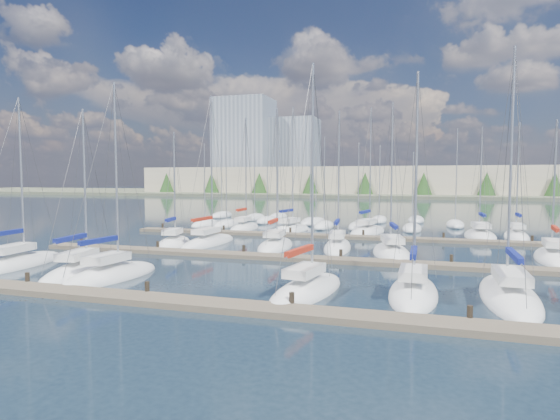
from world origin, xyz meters
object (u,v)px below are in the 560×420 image
(sailboat_o, at_px, (290,230))
(sailboat_e, at_px, (413,293))
(sailboat_r, at_px, (517,236))
(sailboat_i, at_px, (209,242))
(sailboat_h, at_px, (174,243))
(sailboat_b, at_px, (81,271))
(sailboat_d, at_px, (307,290))
(sailboat_j, at_px, (276,246))
(sailboat_p, at_px, (368,231))
(sailboat_a, at_px, (17,264))
(sailboat_l, at_px, (392,253))
(sailboat_k, at_px, (337,247))
(sailboat_f, at_px, (509,296))
(sailboat_n, at_px, (244,228))
(sailboat_c, at_px, (111,275))
(sailboat_q, at_px, (480,236))
(sailboat_m, at_px, (553,257))

(sailboat_o, distance_m, sailboat_e, 30.73)
(sailboat_r, height_order, sailboat_i, sailboat_i)
(sailboat_h, bearing_deg, sailboat_b, -99.07)
(sailboat_e, xyz_separation_m, sailboat_d, (-5.59, -1.15, 0.00))
(sailboat_j, xyz_separation_m, sailboat_p, (6.70, 13.79, 0.00))
(sailboat_a, bearing_deg, sailboat_d, -9.22)
(sailboat_o, xyz_separation_m, sailboat_e, (14.55, -27.06, -0.01))
(sailboat_p, bearing_deg, sailboat_l, -65.70)
(sailboat_k, bearing_deg, sailboat_f, -57.13)
(sailboat_j, xyz_separation_m, sailboat_h, (-9.60, -1.41, -0.00))
(sailboat_d, relative_size, sailboat_n, 0.93)
(sailboat_o, relative_size, sailboat_c, 1.17)
(sailboat_c, bearing_deg, sailboat_h, 110.03)
(sailboat_o, xyz_separation_m, sailboat_a, (-12.86, -26.66, -0.01))
(sailboat_r, xyz_separation_m, sailboat_i, (-28.98, -13.49, -0.00))
(sailboat_q, bearing_deg, sailboat_f, -94.92)
(sailboat_h, bearing_deg, sailboat_p, 30.52)
(sailboat_o, distance_m, sailboat_r, 24.43)
(sailboat_c, xyz_separation_m, sailboat_n, (-2.01, 28.17, 0.02))
(sailboat_o, bearing_deg, sailboat_f, -43.45)
(sailboat_d, distance_m, sailboat_h, 21.56)
(sailboat_o, distance_m, sailboat_n, 5.88)
(sailboat_d, xyz_separation_m, sailboat_i, (-13.54, 15.73, 0.00))
(sailboat_r, relative_size, sailboat_n, 0.90)
(sailboat_e, xyz_separation_m, sailboat_f, (4.81, 0.82, -0.01))
(sailboat_a, relative_size, sailboat_i, 0.86)
(sailboat_q, height_order, sailboat_i, sailboat_i)
(sailboat_j, distance_m, sailboat_p, 15.33)
(sailboat_a, bearing_deg, sailboat_f, -4.40)
(sailboat_m, height_order, sailboat_l, sailboat_l)
(sailboat_b, bearing_deg, sailboat_n, 80.08)
(sailboat_e, xyz_separation_m, sailboat_q, (6.26, 27.62, -0.01))
(sailboat_b, bearing_deg, sailboat_h, 84.96)
(sailboat_h, xyz_separation_m, sailboat_p, (16.30, 15.19, 0.00))
(sailboat_j, height_order, sailboat_i, sailboat_i)
(sailboat_q, xyz_separation_m, sailboat_r, (3.59, 0.44, 0.02))
(sailboat_k, bearing_deg, sailboat_p, 78.71)
(sailboat_e, xyz_separation_m, sailboat_n, (-20.42, 27.23, 0.01))
(sailboat_b, xyz_separation_m, sailboat_c, (2.72, -0.51, 0.01))
(sailboat_n, relative_size, sailboat_l, 1.08)
(sailboat_j, distance_m, sailboat_r, 26.09)
(sailboat_b, xyz_separation_m, sailboat_h, (-0.79, 13.35, 0.01))
(sailboat_m, bearing_deg, sailboat_q, 113.49)
(sailboat_c, xyz_separation_m, sailboat_p, (12.78, 29.05, 0.00))
(sailboat_d, distance_m, sailboat_k, 16.46)
(sailboat_o, bearing_deg, sailboat_c, -87.72)
(sailboat_a, bearing_deg, sailboat_b, -12.71)
(sailboat_o, distance_m, sailboat_l, 18.50)
(sailboat_a, xyz_separation_m, sailboat_c, (9.00, -1.35, 0.00))
(sailboat_r, bearing_deg, sailboat_o, -175.73)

